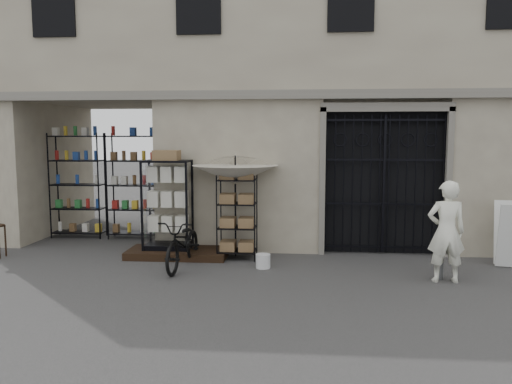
# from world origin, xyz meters

# --- Properties ---
(ground) EXTENTS (80.00, 80.00, 0.00)m
(ground) POSITION_xyz_m (0.00, 0.00, 0.00)
(ground) COLOR black
(ground) RESTS_ON ground
(main_building) EXTENTS (14.00, 4.00, 9.00)m
(main_building) POSITION_xyz_m (0.00, 4.00, 4.50)
(main_building) COLOR #A79E87
(main_building) RESTS_ON ground
(shop_recess) EXTENTS (3.00, 1.70, 3.00)m
(shop_recess) POSITION_xyz_m (-4.50, 2.80, 1.50)
(shop_recess) COLOR black
(shop_recess) RESTS_ON ground
(shop_shelving) EXTENTS (2.70, 0.50, 2.50)m
(shop_shelving) POSITION_xyz_m (-4.55, 3.30, 1.25)
(shop_shelving) COLOR black
(shop_shelving) RESTS_ON ground
(iron_gate) EXTENTS (2.50, 0.21, 3.00)m
(iron_gate) POSITION_xyz_m (1.75, 2.28, 1.50)
(iron_gate) COLOR black
(iron_gate) RESTS_ON ground
(step_platform) EXTENTS (2.00, 0.90, 0.15)m
(step_platform) POSITION_xyz_m (-2.40, 1.55, 0.07)
(step_platform) COLOR black
(step_platform) RESTS_ON ground
(display_cabinet) EXTENTS (1.00, 0.74, 1.95)m
(display_cabinet) POSITION_xyz_m (-2.61, 1.62, 0.96)
(display_cabinet) COLOR black
(display_cabinet) RESTS_ON step_platform
(wire_rack) EXTENTS (0.89, 0.78, 1.68)m
(wire_rack) POSITION_xyz_m (-1.18, 1.50, 0.82)
(wire_rack) COLOR black
(wire_rack) RESTS_ON ground
(market_umbrella) EXTENTS (1.53, 1.56, 2.45)m
(market_umbrella) POSITION_xyz_m (-1.24, 1.70, 1.76)
(market_umbrella) COLOR black
(market_umbrella) RESTS_ON ground
(white_bucket) EXTENTS (0.34, 0.34, 0.26)m
(white_bucket) POSITION_xyz_m (-0.62, 0.83, 0.13)
(white_bucket) COLOR silver
(white_bucket) RESTS_ON ground
(bicycle) EXTENTS (0.69, 0.97, 1.76)m
(bicycle) POSITION_xyz_m (-2.09, 0.73, 0.00)
(bicycle) COLOR black
(bicycle) RESTS_ON ground
(steel_bollard) EXTENTS (0.14, 0.14, 0.74)m
(steel_bollard) POSITION_xyz_m (2.43, 0.38, 0.37)
(steel_bollard) COLOR #5B5D5F
(steel_bollard) RESTS_ON ground
(shopkeeper) EXTENTS (0.65, 1.72, 0.41)m
(shopkeeper) POSITION_xyz_m (2.47, 0.23, 0.00)
(shopkeeper) COLOR white
(shopkeeper) RESTS_ON ground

